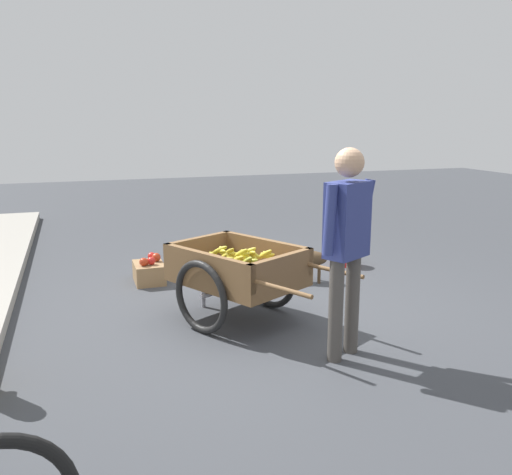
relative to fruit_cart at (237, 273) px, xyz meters
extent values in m
plane|color=#3D3F44|center=(0.03, -0.31, -0.44)|extent=(24.00, 24.00, 0.00)
cube|color=brown|center=(0.01, 0.00, -0.04)|extent=(1.35, 1.23, 0.10)
cube|color=brown|center=(0.47, 0.25, 0.13)|extent=(0.43, 0.73, 0.24)
cube|color=brown|center=(-0.45, -0.25, 0.13)|extent=(0.43, 0.73, 0.24)
cube|color=brown|center=(-0.17, 0.33, 0.13)|extent=(1.00, 0.57, 0.24)
cube|color=brown|center=(0.18, -0.33, 0.13)|extent=(1.00, 0.57, 0.24)
torus|color=black|center=(-0.20, 0.39, -0.12)|extent=(0.59, 0.36, 0.64)
torus|color=black|center=(0.22, -0.39, -0.12)|extent=(0.59, 0.36, 0.64)
cylinder|color=#9E9EA8|center=(0.01, 0.00, -0.12)|extent=(0.45, 0.79, 0.04)
cylinder|color=brown|center=(-0.88, -0.09, 0.11)|extent=(0.50, 0.29, 0.04)
cylinder|color=brown|center=(-0.56, -0.69, 0.11)|extent=(0.50, 0.29, 0.04)
cylinder|color=#9E9EA8|center=(0.42, 0.22, -0.27)|extent=(0.04, 0.04, 0.35)
ellipsoid|color=gold|center=(-0.12, -0.27, 0.14)|extent=(0.16, 0.14, 0.15)
ellipsoid|color=gold|center=(-0.11, -0.26, 0.15)|extent=(0.18, 0.14, 0.09)
ellipsoid|color=gold|center=(-0.09, -0.24, 0.16)|extent=(0.17, 0.16, 0.09)
ellipsoid|color=gold|center=(-0.08, -0.23, 0.17)|extent=(0.17, 0.12, 0.14)
ellipsoid|color=gold|center=(-0.30, 0.16, 0.18)|extent=(0.16, 0.14, 0.14)
ellipsoid|color=gold|center=(-0.29, 0.17, 0.19)|extent=(0.19, 0.07, 0.11)
ellipsoid|color=gold|center=(-0.28, 0.19, 0.20)|extent=(0.19, 0.11, 0.05)
ellipsoid|color=gold|center=(-0.28, 0.20, 0.21)|extent=(0.15, 0.17, 0.09)
ellipsoid|color=gold|center=(-0.27, 0.21, 0.22)|extent=(0.18, 0.07, 0.14)
ellipsoid|color=gold|center=(-0.10, -0.11, 0.18)|extent=(0.19, 0.08, 0.13)
ellipsoid|color=gold|center=(-0.10, -0.10, 0.19)|extent=(0.16, 0.16, 0.09)
ellipsoid|color=gold|center=(-0.08, -0.09, 0.20)|extent=(0.19, 0.09, 0.08)
ellipsoid|color=gold|center=(-0.08, -0.08, 0.21)|extent=(0.17, 0.15, 0.13)
ellipsoid|color=gold|center=(-0.47, 0.01, 0.19)|extent=(0.15, 0.16, 0.14)
ellipsoid|color=gold|center=(-0.46, 0.02, 0.20)|extent=(0.19, 0.10, 0.09)
ellipsoid|color=gold|center=(-0.45, 0.03, 0.21)|extent=(0.17, 0.15, 0.05)
ellipsoid|color=gold|center=(-0.44, 0.04, 0.22)|extent=(0.17, 0.15, 0.11)
ellipsoid|color=gold|center=(-0.44, 0.05, 0.23)|extent=(0.18, 0.07, 0.13)
ellipsoid|color=gold|center=(-0.10, -0.05, 0.17)|extent=(0.18, 0.10, 0.15)
ellipsoid|color=gold|center=(-0.09, -0.04, 0.18)|extent=(0.19, 0.11, 0.08)
ellipsoid|color=gold|center=(-0.08, -0.02, 0.19)|extent=(0.18, 0.13, 0.09)
ellipsoid|color=gold|center=(-0.07, -0.01, 0.20)|extent=(0.18, 0.12, 0.14)
ellipsoid|color=gold|center=(0.39, -0.08, 0.06)|extent=(0.18, 0.11, 0.14)
ellipsoid|color=gold|center=(0.41, -0.07, 0.07)|extent=(0.17, 0.16, 0.05)
ellipsoid|color=gold|center=(0.43, -0.05, 0.08)|extent=(0.18, 0.09, 0.15)
ellipsoid|color=gold|center=(0.06, -0.10, 0.12)|extent=(0.17, 0.13, 0.14)
ellipsoid|color=gold|center=(0.07, -0.09, 0.13)|extent=(0.17, 0.15, 0.09)
ellipsoid|color=gold|center=(0.08, -0.07, 0.14)|extent=(0.19, 0.12, 0.09)
ellipsoid|color=gold|center=(0.09, -0.06, 0.15)|extent=(0.17, 0.10, 0.15)
ellipsoid|color=gold|center=(0.15, 0.16, 0.12)|extent=(0.17, 0.14, 0.13)
ellipsoid|color=gold|center=(0.16, 0.17, 0.13)|extent=(0.17, 0.14, 0.05)
ellipsoid|color=gold|center=(0.18, 0.19, 0.14)|extent=(0.16, 0.15, 0.14)
ellipsoid|color=gold|center=(0.26, -0.02, 0.07)|extent=(0.18, 0.10, 0.14)
ellipsoid|color=gold|center=(0.26, -0.01, 0.08)|extent=(0.15, 0.17, 0.09)
ellipsoid|color=gold|center=(0.27, 0.00, 0.09)|extent=(0.18, 0.15, 0.05)
ellipsoid|color=gold|center=(0.28, 0.01, 0.10)|extent=(0.18, 0.13, 0.09)
ellipsoid|color=gold|center=(0.29, 0.02, 0.11)|extent=(0.17, 0.11, 0.15)
ellipsoid|color=gold|center=(-0.14, 0.00, 0.13)|extent=(0.18, 0.12, 0.13)
ellipsoid|color=gold|center=(-0.13, 0.01, 0.14)|extent=(0.18, 0.13, 0.09)
ellipsoid|color=gold|center=(-0.12, 0.02, 0.15)|extent=(0.18, 0.13, 0.08)
ellipsoid|color=gold|center=(-0.12, 0.03, 0.16)|extent=(0.18, 0.10, 0.13)
ellipsoid|color=gold|center=(-0.13, 0.13, 0.08)|extent=(0.16, 0.15, 0.14)
ellipsoid|color=gold|center=(-0.11, 0.15, 0.09)|extent=(0.16, 0.16, 0.05)
ellipsoid|color=gold|center=(-0.10, 0.16, 0.10)|extent=(0.18, 0.12, 0.13)
ellipsoid|color=gold|center=(0.02, 0.23, 0.10)|extent=(0.16, 0.11, 0.16)
ellipsoid|color=gold|center=(0.03, 0.24, 0.11)|extent=(0.18, 0.14, 0.08)
ellipsoid|color=gold|center=(0.05, 0.26, 0.12)|extent=(0.18, 0.14, 0.09)
ellipsoid|color=gold|center=(0.05, 0.27, 0.13)|extent=(0.16, 0.15, 0.14)
ellipsoid|color=gold|center=(0.07, 0.10, 0.17)|extent=(0.17, 0.11, 0.15)
ellipsoid|color=gold|center=(0.09, 0.11, 0.18)|extent=(0.19, 0.07, 0.08)
ellipsoid|color=gold|center=(0.09, 0.12, 0.19)|extent=(0.19, 0.07, 0.08)
ellipsoid|color=gold|center=(0.10, 0.13, 0.20)|extent=(0.17, 0.15, 0.12)
cylinder|color=#4C4742|center=(-1.06, -0.45, -0.04)|extent=(0.11, 0.11, 0.79)
cylinder|color=#4C4742|center=(-0.95, -0.64, -0.04)|extent=(0.11, 0.11, 0.79)
cube|color=navy|center=(-1.01, -0.54, 0.63)|extent=(0.34, 0.39, 0.56)
sphere|color=tan|center=(-1.01, -0.54, 1.05)|extent=(0.21, 0.21, 0.21)
cylinder|color=navy|center=(-1.11, -0.35, 0.66)|extent=(0.08, 0.10, 0.51)
cylinder|color=navy|center=(-0.90, -0.74, 0.66)|extent=(0.08, 0.17, 0.51)
ellipsoid|color=#4C3823|center=(0.87, -1.08, -0.17)|extent=(0.35, 0.47, 0.18)
sphere|color=#4C3823|center=(0.99, -0.83, -0.11)|extent=(0.14, 0.14, 0.14)
cylinder|color=#4C3823|center=(0.75, -1.33, -0.13)|extent=(0.07, 0.11, 0.12)
cylinder|color=#4C3823|center=(0.88, -0.94, -0.35)|extent=(0.04, 0.04, 0.18)
cylinder|color=#4C3823|center=(0.98, -0.98, -0.35)|extent=(0.04, 0.04, 0.18)
cylinder|color=#4C3823|center=(0.77, -1.18, -0.35)|extent=(0.04, 0.04, 0.18)
cylinder|color=#4C3823|center=(0.86, -1.22, -0.35)|extent=(0.04, 0.04, 0.18)
cylinder|color=#B21E1E|center=(1.33, -1.82, -0.31)|extent=(0.26, 0.26, 0.26)
cube|color=#99754C|center=(1.41, 0.61, -0.33)|extent=(0.44, 0.32, 0.22)
sphere|color=red|center=(1.55, 0.56, -0.18)|extent=(0.09, 0.09, 0.09)
sphere|color=#B23319|center=(1.46, 0.52, -0.17)|extent=(0.10, 0.10, 0.10)
sphere|color=#B23319|center=(1.31, 0.68, -0.18)|extent=(0.09, 0.09, 0.09)
sphere|color=#B23319|center=(1.34, 0.65, -0.18)|extent=(0.07, 0.07, 0.07)
sphere|color=red|center=(1.34, 0.59, -0.18)|extent=(0.09, 0.09, 0.09)
camera|label=1|loc=(-4.48, 1.34, 1.36)|focal=37.94mm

